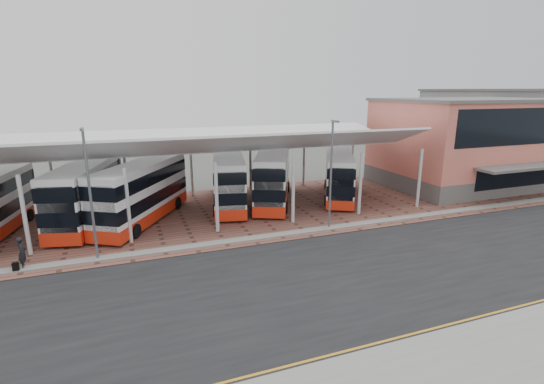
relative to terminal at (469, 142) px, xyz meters
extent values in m
plane|color=#484B45|center=(-23.00, -13.92, -4.66)|extent=(140.00, 140.00, 0.00)
cube|color=black|center=(-23.00, -14.92, -4.65)|extent=(120.00, 14.00, 0.02)
cube|color=brown|center=(-21.00, -0.92, -4.63)|extent=(72.00, 16.00, 0.06)
cube|color=slate|center=(-23.00, -22.92, -4.59)|extent=(120.00, 4.00, 0.14)
cube|color=slate|center=(-23.00, -7.72, -4.59)|extent=(120.00, 0.80, 0.14)
cube|color=#C68A1D|center=(-23.00, -20.92, -4.63)|extent=(120.00, 0.12, 0.01)
cube|color=#C68A1D|center=(-23.00, -20.62, -4.63)|extent=(120.00, 0.12, 0.01)
cylinder|color=silver|center=(-41.00, -5.42, -2.06)|extent=(0.26, 0.26, 5.20)
cylinder|color=silver|center=(-41.00, 5.58, -2.36)|extent=(0.26, 0.26, 4.60)
cylinder|color=silver|center=(-35.00, -5.42, -2.06)|extent=(0.26, 0.26, 5.20)
cylinder|color=silver|center=(-35.00, 5.58, -2.36)|extent=(0.26, 0.26, 4.60)
cylinder|color=silver|center=(-29.00, -5.42, -2.06)|extent=(0.26, 0.26, 5.20)
cylinder|color=silver|center=(-29.00, 5.58, -2.36)|extent=(0.26, 0.26, 4.60)
cylinder|color=silver|center=(-23.00, -5.42, -2.06)|extent=(0.26, 0.26, 5.20)
cylinder|color=silver|center=(-23.00, 5.58, -2.36)|extent=(0.26, 0.26, 4.60)
cylinder|color=silver|center=(-17.00, -5.42, -2.06)|extent=(0.26, 0.26, 5.20)
cylinder|color=silver|center=(-17.00, 5.58, -2.36)|extent=(0.26, 0.26, 4.60)
cylinder|color=silver|center=(-11.00, -5.42, -2.06)|extent=(0.26, 0.26, 5.20)
cylinder|color=silver|center=(-11.00, 5.58, -2.36)|extent=(0.26, 0.26, 4.60)
cube|color=silver|center=(-29.00, -3.22, 1.44)|extent=(37.00, 4.95, 1.95)
cube|color=silver|center=(-29.00, 2.38, 1.24)|extent=(37.00, 7.12, 1.43)
cube|color=#5B5856|center=(0.00, 0.08, -3.76)|extent=(18.00, 12.00, 1.80)
cube|color=#DD7362|center=(0.00, 0.08, 0.74)|extent=(18.00, 12.00, 7.20)
cube|color=black|center=(0.00, -5.82, 2.14)|extent=(16.00, 0.25, 3.40)
cube|color=black|center=(0.00, -5.82, -2.56)|extent=(10.00, 0.25, 2.20)
cube|color=#5B5856|center=(0.00, -6.92, -1.46)|extent=(11.00, 2.40, 0.25)
cube|color=#5B5856|center=(0.00, 0.08, 4.44)|extent=(18.40, 12.40, 0.30)
cube|color=slate|center=(25.00, 10.08, 0.34)|extent=(30.00, 20.00, 10.00)
cylinder|color=slate|center=(-37.00, -7.62, -0.66)|extent=(0.16, 0.16, 8.00)
cube|color=slate|center=(-37.00, -7.92, 3.34)|extent=(0.15, 0.90, 0.15)
cylinder|color=slate|center=(-21.00, -7.62, -0.66)|extent=(0.16, 0.16, 8.00)
cube|color=slate|center=(-21.00, -7.92, 3.34)|extent=(0.15, 0.90, 0.15)
cylinder|color=black|center=(-42.38, 2.11, -4.12)|extent=(0.44, 0.99, 0.96)
cube|color=silver|center=(-37.93, 0.22, -2.15)|extent=(5.17, 11.50, 4.39)
cube|color=red|center=(-37.93, 0.22, -3.94)|extent=(5.22, 11.55, 0.92)
cube|color=black|center=(-37.93, 0.22, -2.61)|extent=(5.22, 11.55, 0.97)
cube|color=black|center=(-37.93, 0.22, -0.98)|extent=(5.22, 11.55, 0.97)
cube|color=black|center=(-39.27, -5.18, -2.25)|extent=(2.25, 0.65, 3.67)
cylinder|color=black|center=(-40.03, -2.96, -4.09)|extent=(0.52, 1.06, 1.02)
cylinder|color=black|center=(-37.56, -3.57, -4.09)|extent=(0.52, 1.06, 1.02)
cylinder|color=black|center=(-38.31, 4.01, -4.09)|extent=(0.52, 1.06, 1.02)
cylinder|color=black|center=(-35.83, 3.40, -4.09)|extent=(0.52, 1.06, 1.02)
cube|color=silver|center=(-33.90, -1.00, -2.17)|extent=(7.88, 10.87, 4.36)
cube|color=red|center=(-33.90, -1.00, -3.94)|extent=(7.94, 10.93, 0.91)
cube|color=black|center=(-33.90, -1.00, -2.62)|extent=(7.94, 10.93, 0.96)
cube|color=black|center=(-33.90, -1.00, -1.00)|extent=(7.94, 10.93, 0.96)
cube|color=black|center=(-36.73, -5.75, -2.27)|extent=(2.01, 1.25, 3.65)
cylinder|color=black|center=(-36.82, -3.42, -4.09)|extent=(0.76, 1.02, 1.01)
cylinder|color=black|center=(-34.64, -4.72, -4.09)|extent=(0.76, 1.02, 1.01)
cylinder|color=black|center=(-33.16, 2.71, -4.09)|extent=(0.76, 1.02, 1.01)
cylinder|color=black|center=(-30.99, 1.41, -4.09)|extent=(0.76, 1.02, 1.01)
cube|color=silver|center=(-26.44, 1.22, -2.20)|extent=(4.85, 11.27, 4.30)
cube|color=red|center=(-26.44, 1.22, -3.95)|extent=(4.90, 11.32, 0.90)
cube|color=black|center=(-26.44, 1.22, -2.65)|extent=(4.90, 11.32, 0.95)
cube|color=black|center=(-26.44, 1.22, -1.05)|extent=(4.90, 11.32, 0.95)
cube|color=black|center=(-27.64, -4.09, -2.30)|extent=(2.21, 0.59, 3.60)
cylinder|color=black|center=(-28.43, -1.94, -4.10)|extent=(0.49, 1.04, 1.00)
cylinder|color=black|center=(-25.99, -2.49, -4.10)|extent=(0.49, 1.04, 1.00)
cylinder|color=black|center=(-26.89, 4.92, -4.10)|extent=(0.49, 1.04, 1.00)
cylinder|color=black|center=(-24.45, 4.37, -4.10)|extent=(0.49, 1.04, 1.00)
cube|color=silver|center=(-22.36, 0.68, -2.12)|extent=(7.00, 11.41, 4.44)
cube|color=red|center=(-22.36, 0.68, -3.93)|extent=(7.06, 11.47, 0.93)
cube|color=black|center=(-22.36, 0.68, -2.59)|extent=(7.06, 11.47, 0.98)
cube|color=black|center=(-22.36, 0.68, -0.94)|extent=(7.06, 11.47, 0.98)
cube|color=black|center=(-24.66, -4.45, -2.23)|extent=(2.16, 1.05, 3.72)
cylinder|color=black|center=(-25.02, -2.10, -4.08)|extent=(0.69, 1.06, 1.03)
cylinder|color=black|center=(-22.67, -3.16, -4.08)|extent=(0.69, 1.06, 1.03)
cylinder|color=black|center=(-22.04, 4.53, -4.08)|extent=(0.69, 1.06, 1.03)
cylinder|color=black|center=(-19.69, 3.47, -4.08)|extent=(0.69, 1.06, 1.03)
cube|color=silver|center=(-15.92, -0.05, -2.36)|extent=(6.86, 10.17, 4.01)
cube|color=red|center=(-15.92, -0.05, -3.99)|extent=(6.91, 10.22, 0.84)
cube|color=black|center=(-15.92, -0.05, -2.78)|extent=(6.91, 10.22, 0.89)
cube|color=black|center=(-15.92, -0.05, -1.29)|extent=(6.91, 10.22, 0.89)
cube|color=black|center=(-18.30, -4.55, -2.45)|extent=(1.90, 1.06, 3.36)
cylinder|color=black|center=(-18.49, -2.41, -4.13)|extent=(0.67, 0.95, 0.93)
cylinder|color=black|center=(-16.43, -3.50, -4.13)|extent=(0.67, 0.95, 0.93)
cylinder|color=black|center=(-15.42, 3.40, -4.13)|extent=(0.67, 0.95, 0.93)
cylinder|color=black|center=(-13.36, 2.31, -4.13)|extent=(0.67, 0.95, 0.93)
imported|color=black|center=(-40.94, -7.47, -3.65)|extent=(0.53, 0.74, 1.89)
cube|color=black|center=(-41.26, -7.92, -4.32)|extent=(0.33, 0.23, 0.56)
camera|label=1|loc=(-34.79, -32.31, 5.45)|focal=26.00mm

